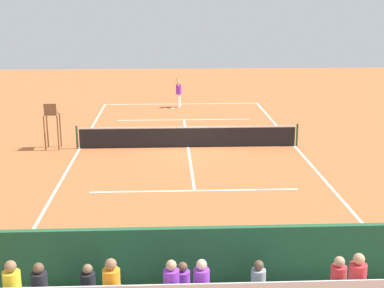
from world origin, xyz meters
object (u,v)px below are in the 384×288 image
at_px(tennis_player, 179,91).
at_px(tennis_ball_far, 156,114).
at_px(tennis_racket, 172,108).
at_px(tennis_ball_near, 162,119).
at_px(courtside_bench, 317,270).
at_px(umpire_chair, 52,121).
at_px(tennis_net, 188,137).

height_order(tennis_player, tennis_ball_far, tennis_player).
height_order(tennis_racket, tennis_ball_near, tennis_ball_near).
distance_m(courtside_bench, tennis_player, 23.30).
height_order(umpire_chair, tennis_player, umpire_chair).
bearing_deg(tennis_ball_far, tennis_player, -123.07).
xyz_separation_m(tennis_net, courtside_bench, (-2.48, 13.27, 0.06)).
xyz_separation_m(tennis_net, tennis_racket, (0.63, -9.45, -0.49)).
bearing_deg(tennis_ball_near, tennis_racket, -101.21).
xyz_separation_m(tennis_player, tennis_ball_near, (1.07, 3.68, -0.98)).
bearing_deg(tennis_ball_near, tennis_ball_far, -77.84).
bearing_deg(tennis_player, courtside_bench, 96.62).
bearing_deg(tennis_ball_near, tennis_player, -106.26).
xyz_separation_m(courtside_bench, tennis_racket, (3.11, -22.72, -0.54)).
bearing_deg(umpire_chair, tennis_net, 179.98).
bearing_deg(tennis_player, tennis_racket, 44.28).
bearing_deg(umpire_chair, tennis_player, -121.31).
bearing_deg(tennis_player, umpire_chair, 58.69).
relative_size(umpire_chair, courtside_bench, 1.19).
distance_m(tennis_net, tennis_ball_far, 7.89).
relative_size(tennis_net, tennis_ball_far, 156.06).
bearing_deg(umpire_chair, courtside_bench, 123.19).
relative_size(courtside_bench, tennis_ball_near, 27.27).
xyz_separation_m(umpire_chair, tennis_ball_far, (-4.60, -7.71, -1.28)).
relative_size(tennis_racket, tennis_ball_far, 8.55).
bearing_deg(courtside_bench, tennis_ball_near, -79.06).
bearing_deg(umpire_chair, tennis_racket, -120.54).
height_order(tennis_ball_near, tennis_ball_far, same).
height_order(tennis_player, tennis_ball_near, tennis_player).
distance_m(courtside_bench, tennis_ball_near, 19.82).
bearing_deg(tennis_racket, umpire_chair, 59.46).
distance_m(tennis_racket, tennis_ball_far, 1.99).
distance_m(umpire_chair, courtside_bench, 15.88).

